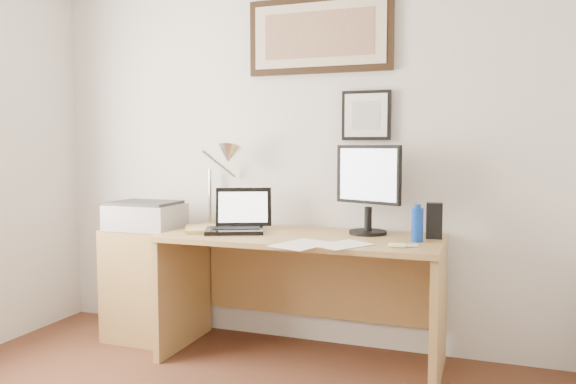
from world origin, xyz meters
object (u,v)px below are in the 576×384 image
at_px(water_bottle, 417,225).
at_px(lcd_monitor, 368,185).
at_px(desk, 306,272).
at_px(printer, 146,216).
at_px(laptop, 238,222).
at_px(side_cabinet, 149,283).
at_px(book, 185,229).

xyz_separation_m(water_bottle, lcd_monitor, (-0.30, 0.16, 0.20)).
distance_m(desk, printer, 1.11).
bearing_deg(printer, laptop, -0.94).
bearing_deg(lcd_monitor, laptop, -168.02).
xyz_separation_m(desk, laptop, (-0.40, -0.08, 0.29)).
height_order(side_cabinet, printer, printer).
xyz_separation_m(book, printer, (-0.35, 0.10, 0.06)).
distance_m(book, desk, 0.77).
height_order(side_cabinet, book, book).
relative_size(book, laptop, 0.70).
bearing_deg(book, printer, 163.45).
xyz_separation_m(laptop, lcd_monitor, (0.76, 0.16, 0.23)).
relative_size(side_cabinet, desk, 0.46).
height_order(water_bottle, lcd_monitor, lcd_monitor).
xyz_separation_m(book, lcd_monitor, (1.06, 0.25, 0.28)).
height_order(desk, laptop, laptop).
relative_size(lcd_monitor, printer, 1.18).
bearing_deg(desk, side_cabinet, -178.11).
bearing_deg(desk, laptop, -168.59).
bearing_deg(side_cabinet, printer, -77.01).
distance_m(water_bottle, book, 1.37).
distance_m(side_cabinet, desk, 1.08).
bearing_deg(book, laptop, 17.03).
relative_size(laptop, lcd_monitor, 0.80).
relative_size(water_bottle, desk, 0.11).
height_order(side_cabinet, lcd_monitor, lcd_monitor).
bearing_deg(book, lcd_monitor, 13.46).
relative_size(book, printer, 0.66).
bearing_deg(water_bottle, side_cabinet, 178.41).
bearing_deg(laptop, desk, 11.41).
bearing_deg(laptop, side_cabinet, 176.02).
height_order(water_bottle, desk, water_bottle).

